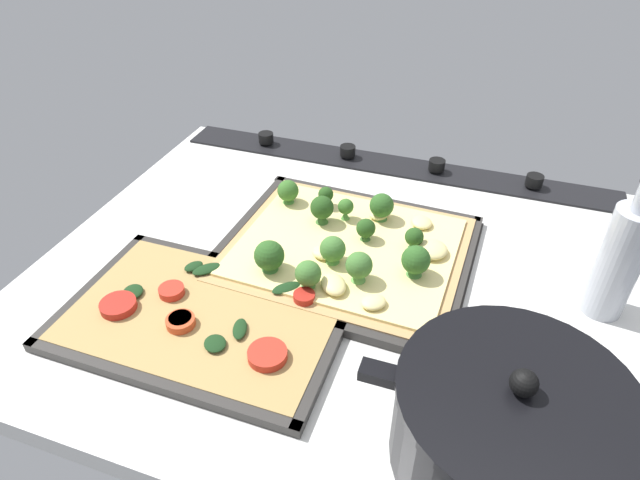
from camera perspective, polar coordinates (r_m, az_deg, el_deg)
ground_plane at (r=74.08cm, az=2.07°, el=-4.02°), size 80.40×67.70×3.00cm
stove_control_panel at (r=97.36cm, az=7.51°, el=8.06°), size 77.18×7.00×2.60cm
baking_tray_front at (r=75.28cm, az=2.63°, el=-1.42°), size 34.94×30.77×1.30cm
broccoli_pizza at (r=74.02cm, az=2.72°, el=-0.59°), size 32.44×28.27×5.68cm
baking_tray_back at (r=67.11cm, az=-12.23°, el=-8.18°), size 33.68×22.40×1.30cm
veggie_pizza_back at (r=66.57cm, az=-12.33°, el=-7.79°), size 31.26×19.99×1.90cm
cooking_pot at (r=53.45cm, az=19.37°, el=-18.11°), size 27.76×20.97×12.12cm
oil_bottle at (r=71.17cm, az=29.23°, el=-1.74°), size 4.96×4.96×19.67cm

